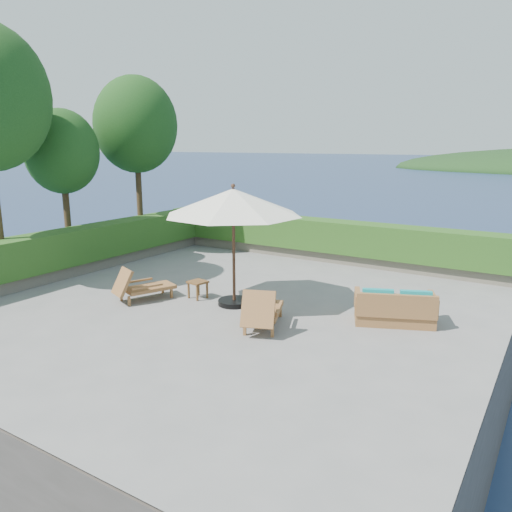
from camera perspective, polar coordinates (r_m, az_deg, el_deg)
The scene contains 14 objects.
ground at distance 12.08m, azimuth -3.24°, elevation -5.63°, with size 12.00×12.00×0.00m, color gray.
foundation at distance 12.66m, azimuth -3.15°, elevation -12.31°, with size 12.00×12.00×3.00m, color #554C43.
ocean at distance 13.34m, azimuth -3.07°, elevation -17.96°, with size 600.00×600.00×0.00m, color #18294C.
planter_wall_far at distance 16.75m, azimuth 7.89°, elevation 0.13°, with size 12.00×0.60×0.36m, color slate.
planter_wall_left at distance 15.83m, azimuth -20.03°, elevation -1.28°, with size 0.60×12.00×0.36m, color slate.
hedge_far at distance 16.62m, azimuth 7.96°, elevation 2.38°, with size 12.40×0.90×1.00m, color #214614.
hedge_left at distance 15.69m, azimuth -20.22°, elevation 1.10°, with size 0.90×12.40×1.00m, color #214614.
tree_mid at distance 16.35m, azimuth -21.31°, elevation 11.00°, with size 2.20×2.20×4.83m.
tree_far at distance 17.83m, azimuth -13.59°, elevation 14.33°, with size 2.80×2.80×6.03m.
patio_umbrella at distance 11.59m, azimuth -2.61°, elevation 6.05°, with size 4.02×4.02×2.91m.
lounge_left at distance 12.66m, azimuth -13.02°, elevation -3.38°, with size 1.14×1.61×0.86m.
lounge_right at distance 10.50m, azimuth 0.72°, elevation -6.22°, with size 1.23×1.76×0.94m.
side_table at distance 12.58m, azimuth -6.68°, elevation -3.21°, with size 0.48×0.48×0.44m.
wicker_loveseat at distance 11.19m, azimuth 15.54°, elevation -5.90°, with size 1.88×1.44×0.83m.
Camera 1 is at (6.66, -9.33, 3.81)m, focal length 35.00 mm.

